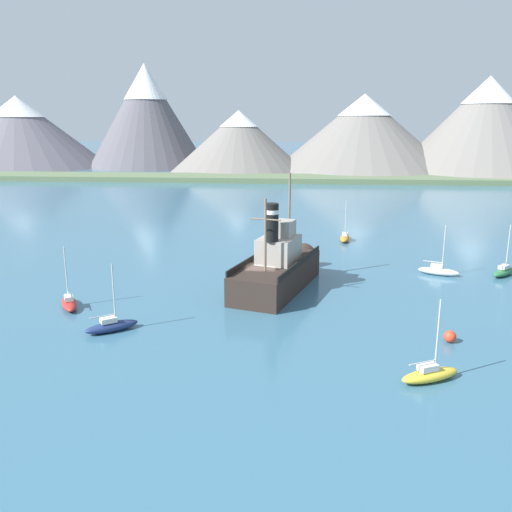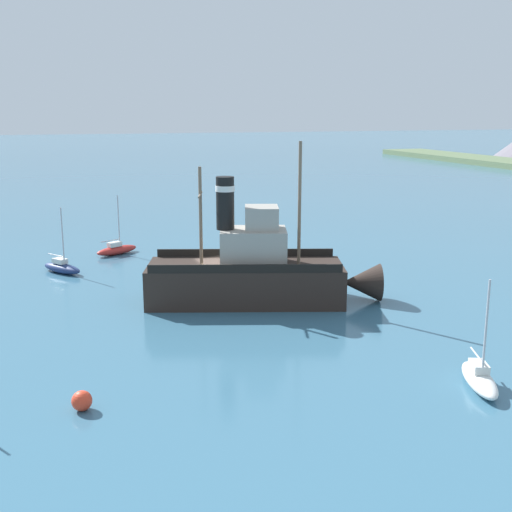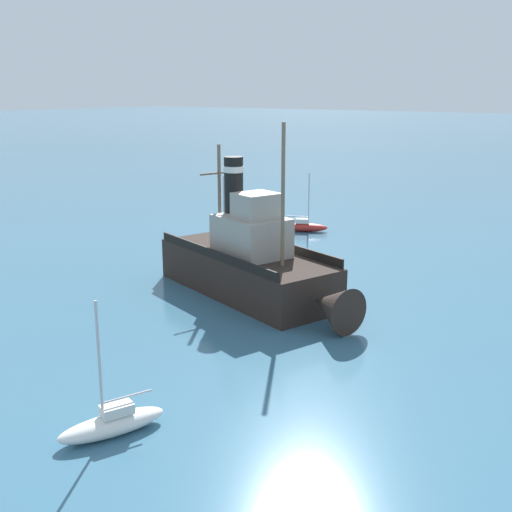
{
  "view_description": "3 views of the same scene",
  "coord_description": "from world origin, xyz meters",
  "px_view_note": "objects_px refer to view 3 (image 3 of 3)",
  "views": [
    {
      "loc": [
        3.17,
        -44.07,
        14.68
      ],
      "look_at": [
        -0.77,
        4.64,
        2.15
      ],
      "focal_mm": 38.0,
      "sensor_mm": 36.0,
      "label": 1
    },
    {
      "loc": [
        37.96,
        -10.17,
        11.67
      ],
      "look_at": [
        1.86,
        1.89,
        3.01
      ],
      "focal_mm": 45.0,
      "sensor_mm": 36.0,
      "label": 2
    },
    {
      "loc": [
        29.75,
        22.73,
        11.51
      ],
      "look_at": [
        -0.19,
        1.02,
        1.86
      ],
      "focal_mm": 45.0,
      "sensor_mm": 36.0,
      "label": 3
    }
  ],
  "objects_px": {
    "old_tugboat": "(252,265)",
    "sailboat_navy": "(224,230)",
    "sailboat_white": "(112,423)",
    "sailboat_red": "(304,226)"
  },
  "relations": [
    {
      "from": "sailboat_navy",
      "to": "sailboat_red",
      "type": "height_order",
      "value": "same"
    },
    {
      "from": "sailboat_red",
      "to": "sailboat_white",
      "type": "bearing_deg",
      "value": 20.5
    },
    {
      "from": "sailboat_navy",
      "to": "sailboat_white",
      "type": "bearing_deg",
      "value": 31.64
    },
    {
      "from": "sailboat_navy",
      "to": "sailboat_red",
      "type": "distance_m",
      "value": 6.78
    },
    {
      "from": "old_tugboat",
      "to": "sailboat_navy",
      "type": "distance_m",
      "value": 16.02
    },
    {
      "from": "old_tugboat",
      "to": "sailboat_white",
      "type": "height_order",
      "value": "old_tugboat"
    },
    {
      "from": "sailboat_navy",
      "to": "sailboat_white",
      "type": "height_order",
      "value": "same"
    },
    {
      "from": "old_tugboat",
      "to": "sailboat_white",
      "type": "distance_m",
      "value": 16.05
    },
    {
      "from": "sailboat_red",
      "to": "sailboat_navy",
      "type": "bearing_deg",
      "value": -42.04
    },
    {
      "from": "sailboat_red",
      "to": "sailboat_white",
      "type": "xyz_separation_m",
      "value": [
        31.55,
        11.79,
        0.0
      ]
    }
  ]
}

